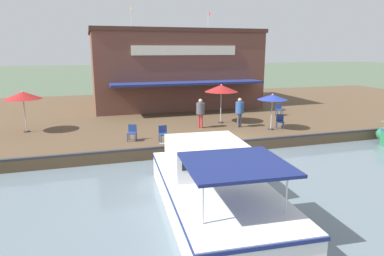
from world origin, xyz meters
The scene contains 15 objects.
ground_plane centered at (0.00, 0.00, 0.00)m, with size 220.00×220.00×0.00m, color #4C5B47.
quay_deck centered at (-11.00, 0.00, 0.30)m, with size 22.00×56.00×0.60m, color brown.
quay_edge_fender centered at (-0.10, 0.00, 0.65)m, with size 0.20×50.40×0.10m, color #2D2D33.
waterfront_restaurant centered at (-13.68, 0.51, 3.75)m, with size 10.51×13.61×8.12m.
patio_umbrella_back_row centered at (-4.80, 1.62, 2.87)m, with size 2.15×2.15×2.54m.
patio_umbrella_near_quay_edge centered at (-5.76, -10.21, 2.75)m, with size 2.08×2.08×2.41m.
patio_umbrella_mid_patio_left centered at (-2.13, 3.83, 2.56)m, with size 1.78×1.78×2.17m.
cafe_chair_under_first_umbrella centered at (-1.29, -2.98, 1.08)m, with size 0.46×0.46×0.85m.
cafe_chair_far_corner_seat centered at (-2.00, -4.51, 1.08)m, with size 0.55×0.55×0.85m.
cafe_chair_facing_river centered at (-2.26, 4.50, 1.08)m, with size 0.58×0.58×0.85m.
cafe_chair_beside_entrance centered at (-6.05, 6.70, 1.08)m, with size 0.52×0.52×0.85m.
person_at_quay_edge centered at (-3.81, -0.11, 1.74)m, with size 0.51×0.51×1.80m.
person_mid_patio centered at (-3.30, 2.27, 1.76)m, with size 0.52×0.52×1.82m.
motorboat_far_downstream centered at (5.00, -2.71, 0.81)m, with size 9.02×3.75×2.27m.
tree_downstream_bank centered at (-17.92, 4.76, 5.63)m, with size 3.57×3.40×6.85m.
Camera 1 is at (15.73, -6.58, 5.34)m, focal length 32.00 mm.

